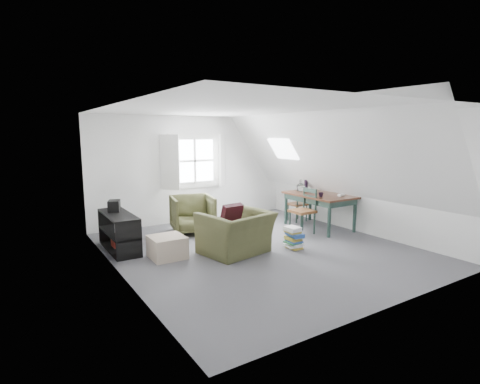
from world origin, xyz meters
TOP-DOWN VIEW (x-y plane):
  - floor at (0.00, 0.00)m, footprint 5.50×5.50m
  - ceiling at (0.00, 0.00)m, footprint 5.50×5.50m
  - wall_back at (0.00, 2.75)m, footprint 5.00×0.00m
  - wall_front at (0.00, -2.75)m, footprint 5.00×0.00m
  - wall_left at (-2.50, 0.00)m, footprint 0.00×5.50m
  - wall_right at (2.50, 0.00)m, footprint 0.00×5.50m
  - slope_left at (-1.55, 0.00)m, footprint 3.19×5.50m
  - slope_right at (1.55, 0.00)m, footprint 3.19×5.50m
  - dormer_window at (0.00, 2.68)m, footprint 1.71×0.35m
  - skylight at (1.55, 1.30)m, footprint 0.35×0.75m
  - armchair_near at (-0.50, 0.03)m, footprint 1.31×1.19m
  - armchair_far at (-0.54, 1.72)m, footprint 1.03×1.05m
  - throw_pillow at (-0.50, 0.18)m, footprint 0.42×0.28m
  - ottoman at (-1.62, 0.45)m, footprint 0.57×0.57m
  - dining_table at (2.00, 0.56)m, footprint 0.92×1.54m
  - demijohn at (1.85, 1.01)m, footprint 0.20×0.20m
  - vase_twigs at (2.10, 1.11)m, footprint 0.08×0.09m
  - cup at (1.75, 0.26)m, footprint 0.11×0.11m
  - paper_box at (2.20, 0.11)m, footprint 0.13×0.09m
  - dining_chair_far at (2.04, 1.30)m, footprint 0.39×0.39m
  - dining_chair_near at (1.41, 0.41)m, footprint 0.45×0.45m
  - media_shelf at (-2.19, 1.29)m, footprint 0.44×1.31m
  - electronics_box at (-2.19, 1.58)m, footprint 0.29×0.33m
  - magazine_stack at (0.54, -0.30)m, footprint 0.30×0.36m

SIDE VIEW (x-z plane):
  - floor at x=0.00m, z-range 0.00..0.00m
  - armchair_near at x=-0.50m, z-range -0.37..0.37m
  - armchair_far at x=-0.54m, z-range -0.40..0.40m
  - ottoman at x=-1.62m, z-range 0.00..0.37m
  - magazine_stack at x=0.54m, z-range 0.00..0.40m
  - media_shelf at x=-2.19m, z-range -0.03..0.64m
  - dining_chair_far at x=2.04m, z-range 0.02..0.84m
  - dining_chair_near at x=1.41m, z-range 0.02..0.97m
  - throw_pillow at x=-0.50m, z-range 0.46..0.87m
  - dining_table at x=2.00m, z-range 0.28..1.05m
  - electronics_box at x=-2.19m, z-range 0.65..0.88m
  - cup at x=1.75m, z-range 0.72..0.81m
  - paper_box at x=2.20m, z-range 0.77..0.81m
  - demijohn at x=1.85m, z-range 0.74..1.02m
  - vase_twigs at x=2.10m, z-range 0.59..1.23m
  - wall_back at x=0.00m, z-range -1.25..3.75m
  - wall_front at x=0.00m, z-range -1.25..3.75m
  - wall_left at x=-2.50m, z-range -1.50..4.00m
  - wall_right at x=2.50m, z-range -1.50..4.00m
  - dormer_window at x=0.00m, z-range 0.80..2.10m
  - skylight at x=1.55m, z-range 1.51..1.98m
  - slope_left at x=-1.55m, z-range -0.47..4.02m
  - slope_right at x=1.55m, z-range -0.47..4.02m
  - ceiling at x=0.00m, z-range 2.50..2.50m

